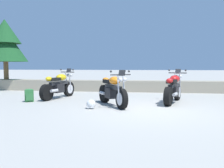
% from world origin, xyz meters
% --- Properties ---
extents(ground_plane, '(120.00, 120.00, 0.00)m').
position_xyz_m(ground_plane, '(0.00, 0.00, 0.00)').
color(ground_plane, '#A3A099').
extents(stone_wall, '(36.00, 0.80, 0.55)m').
position_xyz_m(stone_wall, '(0.00, 4.80, 0.28)').
color(stone_wall, gray).
rests_on(stone_wall, ground).
extents(motorcycle_yellow_near_left, '(0.87, 2.02, 1.18)m').
position_xyz_m(motorcycle_yellow_near_left, '(-3.50, 1.93, 0.49)').
color(motorcycle_yellow_near_left, black).
rests_on(motorcycle_yellow_near_left, ground).
extents(motorcycle_orange_centre, '(1.22, 1.86, 1.18)m').
position_xyz_m(motorcycle_orange_centre, '(-1.15, 0.51, 0.49)').
color(motorcycle_orange_centre, black).
rests_on(motorcycle_orange_centre, ground).
extents(motorcycle_red_far_right, '(0.95, 2.00, 1.18)m').
position_xyz_m(motorcycle_red_far_right, '(0.89, 1.37, 0.49)').
color(motorcycle_red_far_right, black).
rests_on(motorcycle_red_far_right, ground).
extents(rider_backpack, '(0.35, 0.34, 0.47)m').
position_xyz_m(rider_backpack, '(-4.24, 0.90, 0.24)').
color(rider_backpack, '#2D6B38').
rests_on(rider_backpack, ground).
extents(rider_helmet, '(0.28, 0.28, 0.28)m').
position_xyz_m(rider_helmet, '(-1.73, -0.14, 0.14)').
color(rider_helmet, silver).
rests_on(rider_helmet, ground).
extents(pine_tree_far_left, '(2.30, 2.30, 3.20)m').
position_xyz_m(pine_tree_far_left, '(-7.48, 4.77, 2.58)').
color(pine_tree_far_left, brown).
rests_on(pine_tree_far_left, stone_wall).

